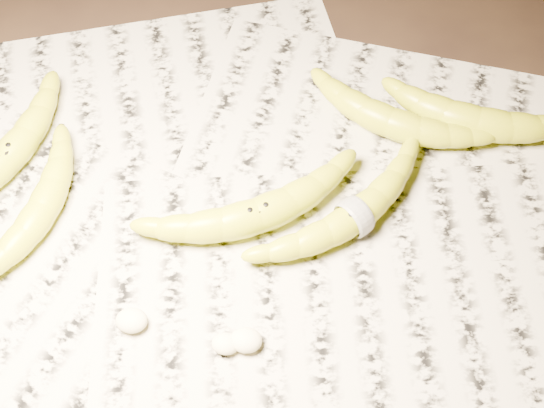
# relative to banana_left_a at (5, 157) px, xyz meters

# --- Properties ---
(ground) EXTENTS (3.00, 3.00, 0.00)m
(ground) POSITION_rel_banana_left_a_xyz_m (0.29, -0.07, -0.03)
(ground) COLOR black
(ground) RESTS_ON ground
(newspaper_patch) EXTENTS (0.90, 0.70, 0.01)m
(newspaper_patch) POSITION_rel_banana_left_a_xyz_m (0.26, -0.08, -0.02)
(newspaper_patch) COLOR #B0AC97
(newspaper_patch) RESTS_ON ground
(banana_left_a) EXTENTS (0.15, 0.22, 0.04)m
(banana_left_a) POSITION_rel_banana_left_a_xyz_m (0.00, 0.00, 0.00)
(banana_left_a) COLOR gold
(banana_left_a) RESTS_ON newspaper_patch
(banana_left_b) EXTENTS (0.10, 0.19, 0.04)m
(banana_left_b) POSITION_rel_banana_left_a_xyz_m (0.06, -0.06, -0.00)
(banana_left_b) COLOR gold
(banana_left_b) RESTS_ON newspaper_patch
(banana_center) EXTENTS (0.23, 0.16, 0.04)m
(banana_center) POSITION_rel_banana_left_a_xyz_m (0.29, -0.05, 0.00)
(banana_center) COLOR gold
(banana_center) RESTS_ON newspaper_patch
(banana_taped) EXTENTS (0.19, 0.19, 0.04)m
(banana_taped) POSITION_rel_banana_left_a_xyz_m (0.39, -0.04, -0.00)
(banana_taped) COLOR gold
(banana_taped) RESTS_ON newspaper_patch
(banana_upper_a) EXTENTS (0.20, 0.13, 0.04)m
(banana_upper_a) POSITION_rel_banana_left_a_xyz_m (0.43, 0.09, -0.00)
(banana_upper_a) COLOR gold
(banana_upper_a) RESTS_ON newspaper_patch
(banana_upper_b) EXTENTS (0.21, 0.10, 0.04)m
(banana_upper_b) POSITION_rel_banana_left_a_xyz_m (0.53, 0.10, 0.00)
(banana_upper_b) COLOR gold
(banana_upper_b) RESTS_ON newspaper_patch
(measuring_tape) EXTENTS (0.03, 0.04, 0.05)m
(measuring_tape) POSITION_rel_banana_left_a_xyz_m (0.39, -0.04, -0.00)
(measuring_tape) COLOR white
(measuring_tape) RESTS_ON newspaper_patch
(flesh_chunk_a) EXTENTS (0.03, 0.03, 0.02)m
(flesh_chunk_a) POSITION_rel_banana_left_a_xyz_m (0.17, -0.18, -0.01)
(flesh_chunk_a) COLOR beige
(flesh_chunk_a) RESTS_ON newspaper_patch
(flesh_chunk_b) EXTENTS (0.03, 0.02, 0.02)m
(flesh_chunk_b) POSITION_rel_banana_left_a_xyz_m (0.27, -0.19, -0.01)
(flesh_chunk_b) COLOR beige
(flesh_chunk_b) RESTS_ON newspaper_patch
(flesh_chunk_c) EXTENTS (0.03, 0.03, 0.02)m
(flesh_chunk_c) POSITION_rel_banana_left_a_xyz_m (0.29, -0.19, -0.01)
(flesh_chunk_c) COLOR beige
(flesh_chunk_c) RESTS_ON newspaper_patch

